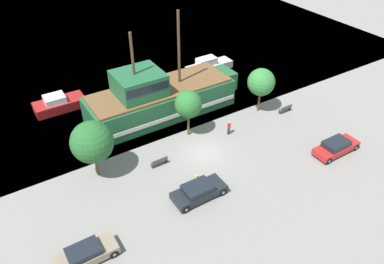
% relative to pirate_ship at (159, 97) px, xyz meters
% --- Properties ---
extents(ground_plane, '(160.00, 160.00, 0.00)m').
position_rel_pirate_ship_xyz_m(ground_plane, '(0.30, -8.31, -2.04)').
color(ground_plane, gray).
extents(water_surface, '(80.00, 80.00, 0.00)m').
position_rel_pirate_ship_xyz_m(water_surface, '(0.30, 35.69, -2.04)').
color(water_surface, '#38667F').
rests_on(water_surface, ground).
extents(pirate_ship, '(17.29, 5.56, 11.03)m').
position_rel_pirate_ship_xyz_m(pirate_ship, '(0.00, 0.00, 0.00)').
color(pirate_ship, '#1E5633').
rests_on(pirate_ship, water_surface).
extents(moored_boat_dockside, '(5.50, 2.40, 1.78)m').
position_rel_pirate_ship_xyz_m(moored_boat_dockside, '(-9.14, 6.75, -1.35)').
color(moored_boat_dockside, maroon).
rests_on(moored_boat_dockside, water_surface).
extents(moored_boat_outer, '(6.39, 1.92, 1.88)m').
position_rel_pirate_ship_xyz_m(moored_boat_outer, '(10.44, 5.80, -1.34)').
color(moored_boat_outer, '#B7B2A8').
rests_on(moored_boat_outer, water_surface).
extents(parked_car_curb_front, '(4.73, 1.85, 1.39)m').
position_rel_pirate_ship_xyz_m(parked_car_curb_front, '(10.98, -15.01, -1.34)').
color(parked_car_curb_front, '#B21E1E').
rests_on(parked_car_curb_front, ground_plane).
extents(parked_car_curb_mid, '(4.35, 1.79, 1.29)m').
position_rel_pirate_ship_xyz_m(parked_car_curb_mid, '(-13.23, -13.99, -1.38)').
color(parked_car_curb_mid, '#7F705B').
rests_on(parked_car_curb_mid, ground_plane).
extents(parked_car_curb_rear, '(4.58, 2.00, 1.31)m').
position_rel_pirate_ship_xyz_m(parked_car_curb_rear, '(-3.30, -13.02, -1.36)').
color(parked_car_curb_rear, black).
rests_on(parked_car_curb_rear, ground_plane).
extents(fire_hydrant, '(0.42, 0.25, 0.76)m').
position_rel_pirate_ship_xyz_m(fire_hydrant, '(-2.38, -11.36, -1.63)').
color(fire_hydrant, yellow).
rests_on(fire_hydrant, ground_plane).
extents(bench_promenade_east, '(1.57, 0.45, 0.85)m').
position_rel_pirate_ship_xyz_m(bench_promenade_east, '(-4.15, -7.75, -1.61)').
color(bench_promenade_east, '#4C4742').
rests_on(bench_promenade_east, ground_plane).
extents(bench_promenade_west, '(1.56, 0.45, 0.85)m').
position_rel_pirate_ship_xyz_m(bench_promenade_west, '(11.95, -7.19, -1.61)').
color(bench_promenade_west, '#4C4742').
rests_on(bench_promenade_west, ground_plane).
extents(pedestrian_walking_near, '(0.32, 0.32, 1.55)m').
position_rel_pirate_ship_xyz_m(pedestrian_walking_near, '(4.13, -7.18, -1.26)').
color(pedestrian_walking_near, '#232838').
rests_on(pedestrian_walking_near, ground_plane).
extents(tree_row_east, '(3.66, 3.66, 5.49)m').
position_rel_pirate_ship_xyz_m(tree_row_east, '(-9.39, -5.96, 1.61)').
color(tree_row_east, brown).
rests_on(tree_row_east, ground_plane).
extents(tree_row_mideast, '(2.70, 2.70, 4.98)m').
position_rel_pirate_ship_xyz_m(tree_row_mideast, '(0.62, -5.04, 1.57)').
color(tree_row_mideast, brown).
rests_on(tree_row_mideast, ground_plane).
extents(tree_row_midwest, '(2.96, 2.96, 5.05)m').
position_rel_pirate_ship_xyz_m(tree_row_midwest, '(9.60, -5.31, 1.52)').
color(tree_row_midwest, brown).
rests_on(tree_row_midwest, ground_plane).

